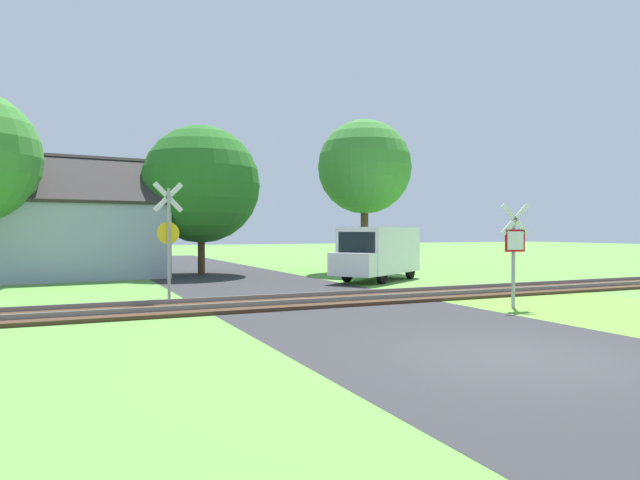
# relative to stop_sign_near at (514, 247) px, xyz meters

# --- Properties ---
(ground_plane) EXTENTS (160.00, 160.00, 0.00)m
(ground_plane) POSITION_rel_stop_sign_near_xyz_m (-4.29, -4.54, -1.64)
(ground_plane) COLOR #5B933D
(road_asphalt) EXTENTS (6.77, 80.00, 0.01)m
(road_asphalt) POSITION_rel_stop_sign_near_xyz_m (-4.29, -2.54, -1.63)
(road_asphalt) COLOR #2D2D30
(road_asphalt) RESTS_ON ground
(rail_track) EXTENTS (60.00, 2.60, 0.22)m
(rail_track) POSITION_rel_stop_sign_near_xyz_m (-4.29, 3.29, -1.58)
(rail_track) COLOR #422D1E
(rail_track) RESTS_ON ground
(stop_sign_near) EXTENTS (0.87, 0.19, 2.82)m
(stop_sign_near) POSITION_rel_stop_sign_near_xyz_m (0.00, 0.00, 0.00)
(stop_sign_near) COLOR #9E9EA5
(stop_sign_near) RESTS_ON ground
(crossing_sign_far) EXTENTS (0.87, 0.17, 3.49)m
(crossing_sign_far) POSITION_rel_stop_sign_near_xyz_m (-8.28, 4.92, 0.38)
(crossing_sign_far) COLOR #9E9EA5
(crossing_sign_far) RESTS_ON ground
(house) EXTENTS (7.54, 6.98, 5.52)m
(house) POSITION_rel_stop_sign_near_xyz_m (-10.31, 16.24, 0.22)
(house) COLOR #99A3B7
(house) RESTS_ON ground
(tree_center) EXTENTS (5.57, 5.57, 7.09)m
(tree_center) POSITION_rel_stop_sign_near_xyz_m (-5.05, 15.26, 2.67)
(tree_center) COLOR #513823
(tree_center) RESTS_ON ground
(tree_right) EXTENTS (4.76, 4.76, 7.72)m
(tree_right) POSITION_rel_stop_sign_near_xyz_m (2.92, 13.67, 3.69)
(tree_right) COLOR #513823
(tree_right) RESTS_ON ground
(mail_truck) EXTENTS (5.09, 4.29, 2.24)m
(mail_truck) POSITION_rel_stop_sign_near_xyz_m (0.95, 8.91, -0.40)
(mail_truck) COLOR white
(mail_truck) RESTS_ON ground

